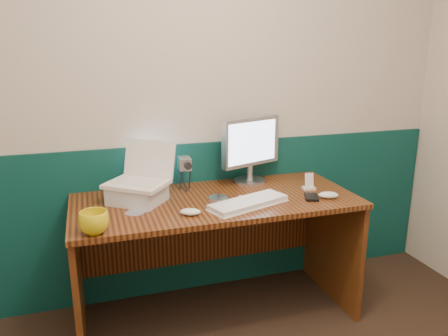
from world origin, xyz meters
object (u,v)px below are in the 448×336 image
object	(u,v)px
desk	(216,259)
keyboard	(248,203)
camcorder	(185,173)
laptop	(136,163)
mug	(94,222)
monitor	(250,150)

from	to	relation	value
desk	keyboard	world-z (taller)	keyboard
keyboard	camcorder	world-z (taller)	camcorder
laptop	mug	distance (m)	0.47
laptop	keyboard	world-z (taller)	laptop
desk	keyboard	xyz separation A→B (m)	(0.14, -0.16, 0.39)
desk	camcorder	xyz separation A→B (m)	(-0.13, 0.21, 0.48)
camcorder	desk	bearing A→B (deg)	-52.94
keyboard	camcorder	bearing A→B (deg)	106.26
desk	monitor	bearing A→B (deg)	38.80
laptop	camcorder	distance (m)	0.35
keyboard	mug	world-z (taller)	mug
monitor	laptop	bearing A→B (deg)	172.97
laptop	keyboard	size ratio (longest dim) A/B	0.70
laptop	camcorder	world-z (taller)	laptop
keyboard	laptop	bearing A→B (deg)	137.61
monitor	keyboard	size ratio (longest dim) A/B	0.93
camcorder	mug	bearing A→B (deg)	-132.73
mug	camcorder	bearing A→B (deg)	42.77
laptop	mug	bearing A→B (deg)	-85.00
mug	desk	bearing A→B (deg)	23.48
monitor	camcorder	distance (m)	0.44
mug	monitor	bearing A→B (deg)	28.69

